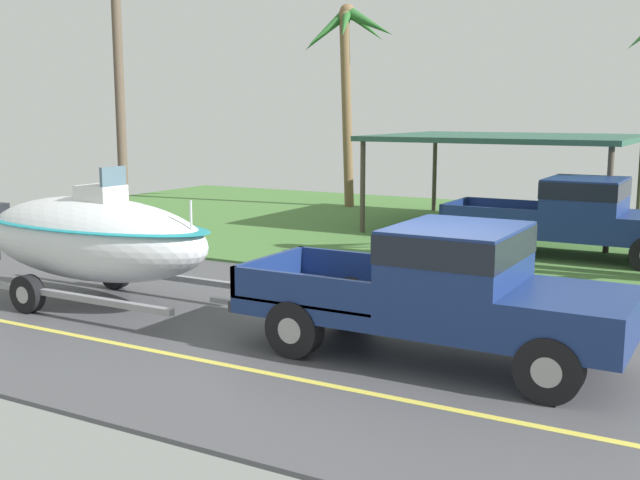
# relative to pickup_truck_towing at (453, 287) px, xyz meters

# --- Properties ---
(ground) EXTENTS (36.00, 22.00, 0.11)m
(ground) POSITION_rel_pickup_truck_towing_xyz_m (-0.30, 8.56, -1.04)
(ground) COLOR #4C4C51
(pickup_truck_towing) EXTENTS (5.49, 1.99, 1.86)m
(pickup_truck_towing) POSITION_rel_pickup_truck_towing_xyz_m (0.00, 0.00, 0.00)
(pickup_truck_towing) COLOR navy
(pickup_truck_towing) RESTS_ON ground
(boat_on_trailer) EXTENTS (6.20, 2.28, 2.43)m
(boat_on_trailer) POSITION_rel_pickup_truck_towing_xyz_m (-6.62, 0.00, 0.14)
(boat_on_trailer) COLOR gray
(boat_on_trailer) RESTS_ON ground
(parked_pickup_background) EXTENTS (5.69, 2.02, 1.87)m
(parked_pickup_background) POSITION_rel_pickup_truck_towing_xyz_m (0.04, 8.40, 0.01)
(parked_pickup_background) COLOR navy
(parked_pickup_background) RESTS_ON ground
(carport_awning) EXTENTS (6.91, 5.89, 2.69)m
(carport_awning) POSITION_rel_pickup_truck_towing_xyz_m (-2.78, 12.01, 1.54)
(carport_awning) COLOR #4C4238
(carport_awning) RESTS_ON ground
(palm_tree_near_right) EXTENTS (3.67, 3.06, 6.90)m
(palm_tree_near_right) POSITION_rel_pickup_truck_towing_xyz_m (-9.00, 14.06, 4.27)
(palm_tree_near_right) COLOR brown
(palm_tree_near_right) RESTS_ON ground
(utility_pole) EXTENTS (0.24, 1.80, 7.58)m
(utility_pole) POSITION_rel_pickup_truck_towing_xyz_m (-10.65, 5.02, 2.91)
(utility_pole) COLOR brown
(utility_pole) RESTS_ON ground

